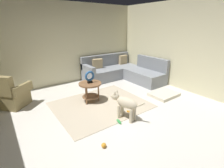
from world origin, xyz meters
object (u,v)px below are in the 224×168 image
at_px(dog_toy_bone, 119,121).
at_px(dog_toy_ball, 104,145).
at_px(armchair, 11,95).
at_px(sectional_couch, 123,72).
at_px(dog, 125,103).
at_px(dog_toy_rope, 130,112).
at_px(torus_sculpture, 90,77).
at_px(dog_bed_mat, 164,94).
at_px(side_table, 90,87).

bearing_deg(dog_toy_bone, dog_toy_ball, -147.19).
height_order(armchair, dog_toy_bone, armchair).
relative_size(sectional_couch, armchair, 2.26).
relative_size(dog, dog_toy_rope, 5.87).
relative_size(sectional_couch, torus_sculpture, 6.90).
bearing_deg(dog_toy_rope, armchair, 137.96).
distance_m(dog, dog_toy_ball, 1.07).
relative_size(dog_toy_ball, dog_toy_rope, 0.63).
bearing_deg(dog_toy_rope, dog, -155.20).
xyz_separation_m(dog, dog_toy_bone, (-0.21, -0.06, -0.35)).
xyz_separation_m(dog_bed_mat, dog_toy_ball, (-2.63, -0.75, -0.00)).
relative_size(dog_toy_ball, dog_toy_bone, 0.49).
height_order(armchair, side_table, armchair).
relative_size(dog_toy_rope, dog_toy_bone, 0.78).
relative_size(dog_bed_mat, dog_toy_ball, 9.04).
bearing_deg(armchair, dog_bed_mat, 21.15).
relative_size(side_table, dog, 0.73).
relative_size(sectional_couch, dog_bed_mat, 2.81).
relative_size(dog_bed_mat, dog_toy_bone, 4.44).
relative_size(side_table, dog_toy_rope, 4.28).
distance_m(armchair, dog_toy_ball, 2.85).
relative_size(torus_sculpture, dog_toy_rope, 2.33).
bearing_deg(sectional_couch, dog_toy_ball, -134.35).
relative_size(armchair, dog_toy_rope, 7.11).
height_order(torus_sculpture, dog_toy_bone, torus_sculpture).
distance_m(armchair, dog, 2.89).
bearing_deg(dog_toy_bone, dog_toy_rope, 20.82).
xyz_separation_m(armchair, dog_toy_bone, (1.75, -2.18, -0.29)).
height_order(sectional_couch, armchair, same).
distance_m(dog_bed_mat, dog_toy_ball, 2.74).
bearing_deg(dog, dog_toy_rope, 7.15).
bearing_deg(armchair, dog_toy_bone, -3.38).
bearing_deg(sectional_couch, dog_toy_bone, -130.93).
bearing_deg(dog_toy_ball, dog_bed_mat, 15.99).
bearing_deg(dog, dog_toy_bone, 178.03).
distance_m(dog_bed_mat, dog_toy_rope, 1.49).
bearing_deg(dog, torus_sculpture, 81.59).
bearing_deg(dog_bed_mat, dog_toy_ball, -164.01).
bearing_deg(dog_toy_bone, sectional_couch, 49.07).
relative_size(sectional_couch, dog, 2.73).
distance_m(sectional_couch, dog_bed_mat, 1.96).
bearing_deg(dog_toy_ball, sectional_couch, 45.65).
height_order(torus_sculpture, dog_bed_mat, torus_sculpture).
bearing_deg(dog_toy_ball, dog_toy_rope, 28.19).
relative_size(side_table, dog_bed_mat, 0.75).
distance_m(dog, dog_toy_bone, 0.41).
height_order(side_table, dog_toy_ball, side_table).
xyz_separation_m(dog_bed_mat, dog_toy_rope, (-1.48, -0.14, -0.02)).
bearing_deg(dog_bed_mat, dog, -171.58).
bearing_deg(armchair, dog_toy_rope, 5.85).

